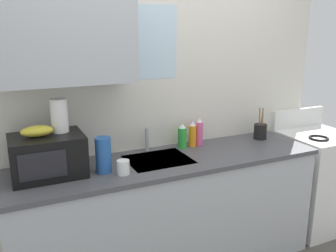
{
  "coord_description": "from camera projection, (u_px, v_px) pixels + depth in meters",
  "views": [
    {
      "loc": [
        -1.08,
        -2.31,
        1.84
      ],
      "look_at": [
        0.0,
        0.0,
        1.15
      ],
      "focal_mm": 39.42,
      "sensor_mm": 36.0,
      "label": 1
    }
  ],
  "objects": [
    {
      "name": "dish_soap_bottle_green",
      "position": [
        182.0,
        137.0,
        2.93
      ],
      "size": [
        0.07,
        0.07,
        0.2
      ],
      "color": "green",
      "rests_on": "counter_unit"
    },
    {
      "name": "mug_white",
      "position": [
        123.0,
        167.0,
        2.42
      ],
      "size": [
        0.08,
        0.08,
        0.09
      ],
      "primitive_type": "cylinder",
      "color": "white",
      "rests_on": "counter_unit"
    },
    {
      "name": "dish_soap_bottle_pink",
      "position": [
        199.0,
        132.0,
        3.0
      ],
      "size": [
        0.06,
        0.06,
        0.23
      ],
      "color": "#E55999",
      "rests_on": "counter_unit"
    },
    {
      "name": "cereal_canister",
      "position": [
        103.0,
        155.0,
        2.43
      ],
      "size": [
        0.1,
        0.1,
        0.24
      ],
      "primitive_type": "cylinder",
      "color": "#2659A5",
      "rests_on": "counter_unit"
    },
    {
      "name": "banana_bunch",
      "position": [
        37.0,
        131.0,
        2.31
      ],
      "size": [
        0.2,
        0.11,
        0.07
      ],
      "primitive_type": "ellipsoid",
      "color": "gold",
      "rests_on": "microwave"
    },
    {
      "name": "stove_range",
      "position": [
        314.0,
        180.0,
        3.45
      ],
      "size": [
        0.6,
        0.6,
        1.08
      ],
      "color": "white",
      "rests_on": "ground"
    },
    {
      "name": "paper_towel_roll",
      "position": [
        59.0,
        116.0,
        2.4
      ],
      "size": [
        0.11,
        0.11,
        0.22
      ],
      "primitive_type": "cylinder",
      "color": "white",
      "rests_on": "microwave"
    },
    {
      "name": "utensil_crock",
      "position": [
        260.0,
        131.0,
        3.18
      ],
      "size": [
        0.11,
        0.11,
        0.28
      ],
      "color": "black",
      "rests_on": "counter_unit"
    },
    {
      "name": "kitchen_wall_assembly",
      "position": [
        136.0,
        93.0,
        2.81
      ],
      "size": [
        3.11,
        0.42,
        2.5
      ],
      "color": "silver",
      "rests_on": "ground"
    },
    {
      "name": "dish_soap_bottle_orange",
      "position": [
        193.0,
        135.0,
        2.97
      ],
      "size": [
        0.06,
        0.06,
        0.21
      ],
      "color": "orange",
      "rests_on": "counter_unit"
    },
    {
      "name": "counter_unit",
      "position": [
        168.0,
        213.0,
        2.82
      ],
      "size": [
        2.34,
        0.63,
        0.9
      ],
      "color": "#B2B7BC",
      "rests_on": "ground"
    },
    {
      "name": "sink_faucet",
      "position": [
        147.0,
        139.0,
        2.87
      ],
      "size": [
        0.03,
        0.03,
        0.18
      ],
      "primitive_type": "cylinder",
      "color": "#B2B5BA",
      "rests_on": "counter_unit"
    },
    {
      "name": "microwave",
      "position": [
        48.0,
        156.0,
        2.38
      ],
      "size": [
        0.46,
        0.35,
        0.27
      ],
      "color": "black",
      "rests_on": "counter_unit"
    }
  ]
}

